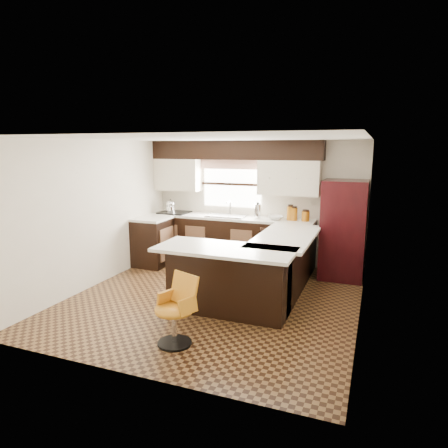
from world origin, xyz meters
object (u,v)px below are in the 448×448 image
at_px(peninsula_long, 282,266).
at_px(peninsula_return, 229,281).
at_px(bar_chair, 174,311).
at_px(refrigerator, 343,230).

distance_m(peninsula_long, peninsula_return, 1.11).
bearing_deg(peninsula_return, bar_chair, -103.11).
bearing_deg(refrigerator, bar_chair, -116.16).
height_order(peninsula_long, refrigerator, refrigerator).
bearing_deg(refrigerator, peninsula_long, -125.03).
relative_size(refrigerator, bar_chair, 2.09).
xyz_separation_m(peninsula_long, peninsula_return, (-0.53, -0.97, 0.00)).
distance_m(peninsula_long, bar_chair, 2.23).
distance_m(peninsula_return, bar_chair, 1.15).
height_order(peninsula_long, peninsula_return, same).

